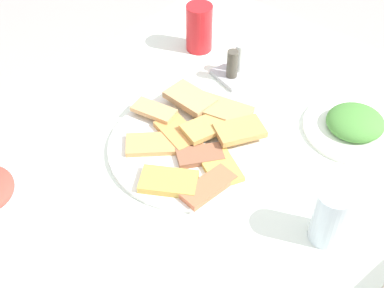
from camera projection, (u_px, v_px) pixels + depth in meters
dining_table at (193, 181)px, 1.18m from camera, size 1.19×0.86×0.70m
pide_platter at (192, 143)px, 1.14m from camera, size 0.34×0.34×0.04m
salad_plate_rice at (355, 125)px, 1.17m from camera, size 0.22×0.22×0.05m
soda_can at (199, 28)px, 1.36m from camera, size 0.07×0.07×0.12m
drinking_glass at (332, 215)px, 0.95m from camera, size 0.06×0.06×0.12m
condiment_caddy at (236, 68)px, 1.30m from camera, size 0.11×0.11×0.08m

